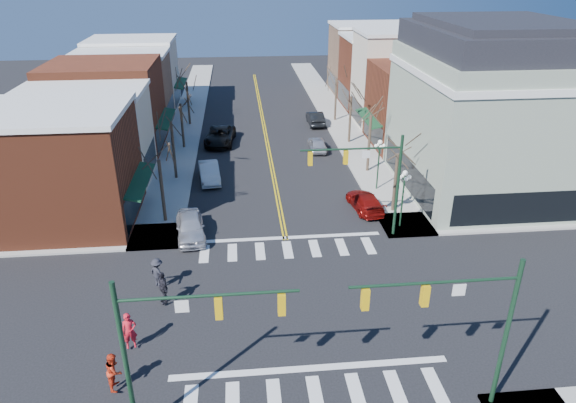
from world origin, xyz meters
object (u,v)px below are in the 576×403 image
object	(u,v)px
car_left_far	(220,136)
lamppost_midblock	(379,156)
pedestrian_red_b	(114,371)
pedestrian_dark_b	(158,273)
car_right_near	(365,201)
lamppost_corner	(403,189)
car_right_far	(315,118)
victorian_corner	(489,110)
pedestrian_dark_a	(163,287)
car_right_mid	(317,144)
pedestrian_red_a	(129,331)
car_left_near	(190,226)
car_left_mid	(209,172)

from	to	relation	value
car_left_far	lamppost_midblock	bearing A→B (deg)	-38.81
pedestrian_red_b	pedestrian_dark_b	xyz separation A→B (m)	(0.87, 7.67, -0.02)
lamppost_midblock	car_right_near	distance (m)	4.49
lamppost_corner	car_right_far	size ratio (longest dim) A/B	0.93
car_left_far	car_right_near	distance (m)	19.97
victorian_corner	car_right_near	world-z (taller)	victorian_corner
pedestrian_red_b	pedestrian_dark_a	distance (m)	6.21
car_right_mid	pedestrian_dark_a	world-z (taller)	pedestrian_dark_a
car_left_far	pedestrian_dark_b	distance (m)	25.64
pedestrian_dark_b	victorian_corner	bearing A→B (deg)	-112.74
lamppost_midblock	car_right_mid	size ratio (longest dim) A/B	1.07
lamppost_midblock	pedestrian_red_b	size ratio (longest dim) A/B	2.38
car_right_near	pedestrian_red_a	xyz separation A→B (m)	(-14.86, -14.03, 0.45)
lamppost_corner	car_right_mid	distance (m)	17.10
lamppost_corner	pedestrian_red_b	xyz separation A→B (m)	(-16.86, -13.51, -1.90)
lamppost_corner	car_left_near	xyz separation A→B (m)	(-14.60, 0.09, -2.17)
car_left_mid	pedestrian_red_a	distance (m)	21.03
lamppost_corner	car_left_mid	distance (m)	17.03
car_left_far	car_right_mid	xyz separation A→B (m)	(9.60, -3.02, -0.13)
car_right_far	car_left_near	bearing A→B (deg)	63.48
car_right_mid	pedestrian_dark_b	world-z (taller)	pedestrian_dark_b
car_right_mid	pedestrian_red_b	xyz separation A→B (m)	(-13.46, -30.11, 0.37)
lamppost_midblock	pedestrian_red_a	distance (m)	24.20
car_right_far	pedestrian_red_b	world-z (taller)	pedestrian_red_b
victorian_corner	lamppost_corner	world-z (taller)	victorian_corner
car_right_near	car_right_far	distance (m)	22.16
lamppost_corner	pedestrian_dark_b	world-z (taller)	lamppost_corner
lamppost_midblock	car_right_mid	xyz separation A→B (m)	(-3.40, 10.10, -2.27)
car_left_near	pedestrian_red_b	world-z (taller)	pedestrian_red_b
lamppost_corner	car_right_mid	bearing A→B (deg)	101.57
victorian_corner	lamppost_corner	bearing A→B (deg)	-144.14
victorian_corner	car_left_near	distance (m)	24.37
lamppost_corner	pedestrian_dark_b	size ratio (longest dim) A/B	2.43
pedestrian_dark_b	pedestrian_red_a	bearing A→B (deg)	123.86
pedestrian_red_b	car_left_mid	bearing A→B (deg)	-10.08
car_left_far	pedestrian_red_b	world-z (taller)	pedestrian_red_b
car_right_mid	car_right_far	world-z (taller)	car_right_far
car_left_far	pedestrian_red_a	bearing A→B (deg)	-90.37
car_left_mid	pedestrian_red_b	world-z (taller)	pedestrian_red_b
victorian_corner	car_left_near	xyz separation A→B (m)	(-22.90, -5.91, -5.87)
victorian_corner	pedestrian_red_b	bearing A→B (deg)	-142.21
car_left_near	car_right_far	world-z (taller)	car_left_near
car_right_mid	pedestrian_red_a	bearing A→B (deg)	65.94
car_left_near	car_right_mid	distance (m)	19.96
car_right_mid	pedestrian_dark_b	bearing A→B (deg)	62.34
car_left_mid	car_right_near	xyz separation A→B (m)	(11.91, -6.79, -0.09)
victorian_corner	car_right_mid	xyz separation A→B (m)	(-11.70, 10.60, -5.96)
lamppost_midblock	car_right_far	size ratio (longest dim) A/B	0.93
lamppost_midblock	car_left_mid	bearing A→B (deg)	166.18
victorian_corner	car_right_near	size ratio (longest dim) A/B	3.10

